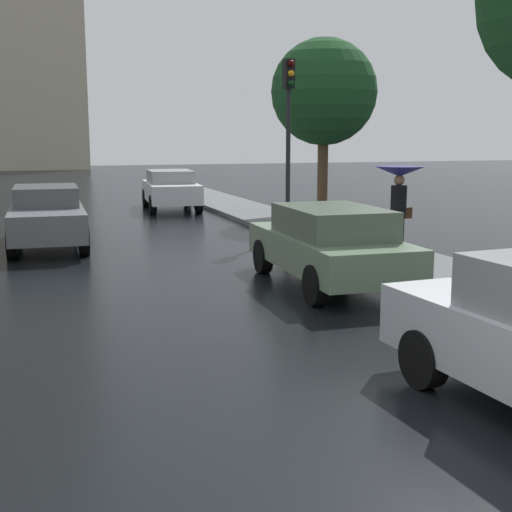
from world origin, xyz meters
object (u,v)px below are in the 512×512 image
pedestrian_with_umbrella_near (399,184)px  car_grey_far_ahead (47,215)px  traffic_light (289,114)px  car_green_behind_camera (330,244)px  street_tree_far (324,92)px  car_white_mid_road (171,189)px

pedestrian_with_umbrella_near → car_grey_far_ahead: bearing=-41.3°
car_grey_far_ahead → traffic_light: size_ratio=1.00×
car_green_behind_camera → street_tree_far: 11.19m
pedestrian_with_umbrella_near → traffic_light: 4.55m
car_green_behind_camera → pedestrian_with_umbrella_near: (2.42, 1.81, 0.91)m
car_white_mid_road → pedestrian_with_umbrella_near: bearing=-73.4°
car_white_mid_road → car_grey_far_ahead: size_ratio=0.94×
car_white_mid_road → street_tree_far: street_tree_far is taller
car_white_mid_road → car_grey_far_ahead: car_grey_far_ahead is taller
pedestrian_with_umbrella_near → traffic_light: (-0.91, 4.17, 1.57)m
pedestrian_with_umbrella_near → traffic_light: bearing=-87.3°
car_grey_far_ahead → street_tree_far: (8.86, 3.67, 3.27)m
car_grey_far_ahead → car_green_behind_camera: car_grey_far_ahead is taller
car_white_mid_road → car_green_behind_camera: 13.61m
pedestrian_with_umbrella_near → street_tree_far: (1.79, 8.03, 2.38)m
pedestrian_with_umbrella_near → street_tree_far: bearing=-112.2°
street_tree_far → pedestrian_with_umbrella_near: bearing=-102.5°
car_white_mid_road → car_grey_far_ahead: (-4.55, -7.44, 0.00)m
car_green_behind_camera → car_white_mid_road: bearing=92.1°
car_white_mid_road → car_grey_far_ahead: 8.72m
car_green_behind_camera → street_tree_far: street_tree_far is taller
car_green_behind_camera → street_tree_far: size_ratio=0.74×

